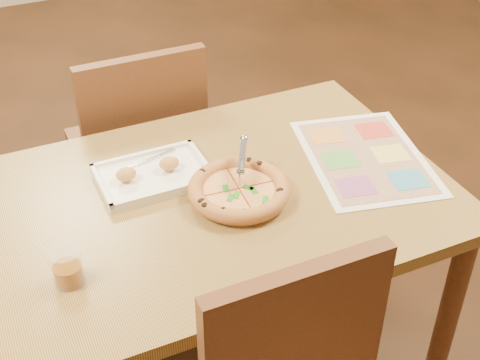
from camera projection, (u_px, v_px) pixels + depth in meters
name	position (u px, v px, depth m)	size (l,w,h in m)	color
dining_table	(205.00, 222.00, 1.81)	(1.30, 0.85, 0.72)	#9F7D3F
chair_far	(140.00, 135.00, 2.29)	(0.42, 0.42, 0.47)	brown
plate	(240.00, 193.00, 1.76)	(0.25, 0.25, 0.01)	white
pizza	(239.00, 190.00, 1.74)	(0.27, 0.27, 0.04)	#C47E43
pizza_cutter	(242.00, 160.00, 1.76)	(0.08, 0.13, 0.08)	silver
appetizer_tray	(153.00, 175.00, 1.82)	(0.30, 0.21, 0.06)	white
glass_tumbler	(67.00, 269.00, 1.48)	(0.07, 0.07, 0.09)	#7F4309
menu	(365.00, 157.00, 1.90)	(0.32, 0.45, 0.01)	white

